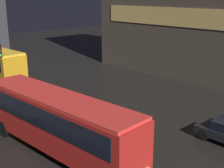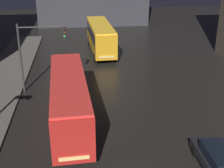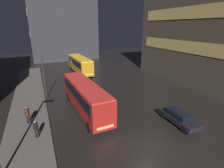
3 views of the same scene
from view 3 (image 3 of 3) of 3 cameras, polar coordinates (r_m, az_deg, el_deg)
name	(u,v)px [view 3 (image 3 of 3)]	position (r m, az deg, el deg)	size (l,w,h in m)	color
ground_plane	(148,149)	(15.32, 11.80, -20.14)	(120.00, 120.00, 0.00)	black
sidewalk_left	(28,115)	(21.75, -25.63, -9.08)	(4.00, 48.00, 0.15)	#56514C
building_right_block	(204,33)	(34.81, 27.91, 14.53)	(10.07, 22.94, 16.63)	#4C4238
building_far_backdrop	(62,23)	(56.02, -15.91, 18.48)	(18.07, 12.00, 20.24)	#2D2D33
bus_near	(85,94)	(20.06, -8.78, -3.41)	(2.89, 11.25, 3.35)	#AD1E19
bus_far	(80,63)	(36.90, -10.43, 6.61)	(2.81, 10.61, 3.38)	orange
car_taxi	(179,117)	(19.22, 21.03, -9.98)	(1.89, 4.59, 1.35)	black
pedestrian_near	(27,113)	(19.37, -26.00, -8.56)	(0.61, 0.61, 1.84)	black
pedestrian_mid	(36,128)	(16.82, -23.68, -12.97)	(0.44, 0.44, 1.65)	black
traffic_light_main	(54,69)	(24.68, -18.34, 4.74)	(3.92, 0.35, 5.82)	#2D2D2D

